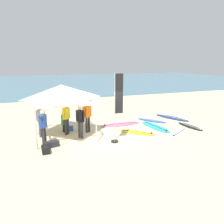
{
  "coord_description": "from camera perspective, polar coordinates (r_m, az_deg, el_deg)",
  "views": [
    {
      "loc": [
        -3.85,
        -10.32,
        3.99
      ],
      "look_at": [
        0.59,
        1.63,
        1.0
      ],
      "focal_mm": 36.08,
      "sensor_mm": 36.0,
      "label": 1
    }
  ],
  "objects": [
    {
      "name": "sea",
      "position": [
        41.25,
        -15.08,
        7.27
      ],
      "size": [
        80.0,
        36.0,
        0.1
      ],
      "primitive_type": "cube",
      "color": "teal",
      "rests_on": "ground"
    },
    {
      "name": "ground_plane",
      "position": [
        11.71,
        0.05,
        -6.71
      ],
      "size": [
        80.0,
        80.0,
        0.0
      ],
      "primitive_type": "plane",
      "color": "beige"
    },
    {
      "name": "gear_bag_near_tent",
      "position": [
        10.96,
        -14.91,
        -7.82
      ],
      "size": [
        0.66,
        0.47,
        0.28
      ],
      "primitive_type": "cube",
      "rotation": [
        0.0,
        0.0,
        0.27
      ],
      "color": "#232328",
      "rests_on": "ground"
    },
    {
      "name": "person_grey",
      "position": [
        12.13,
        -17.59,
        -1.75
      ],
      "size": [
        0.44,
        0.4,
        1.71
      ],
      "color": "#383842",
      "rests_on": "ground"
    },
    {
      "name": "person_blue",
      "position": [
        11.03,
        -17.01,
        -3.18
      ],
      "size": [
        0.37,
        0.49,
        1.71
      ],
      "color": "#383842",
      "rests_on": "ground"
    },
    {
      "name": "cooler_box",
      "position": [
        13.12,
        -10.95,
        -3.84
      ],
      "size": [
        0.5,
        0.36,
        0.39
      ],
      "color": "#2D60B7",
      "rests_on": "ground"
    },
    {
      "name": "surfboard_cyan",
      "position": [
        13.83,
        10.89,
        -3.65
      ],
      "size": [
        0.97,
        2.63,
        0.19
      ],
      "color": "#23B2CC",
      "rests_on": "ground"
    },
    {
      "name": "surfboard_blue",
      "position": [
        15.17,
        10.01,
        -2.11
      ],
      "size": [
        1.62,
        1.94,
        0.19
      ],
      "color": "blue",
      "rests_on": "ground"
    },
    {
      "name": "person_green",
      "position": [
        12.9,
        -12.16,
        -2.07
      ],
      "size": [
        0.31,
        0.53,
        1.2
      ],
      "color": "black",
      "rests_on": "ground"
    },
    {
      "name": "gear_bag_by_pole",
      "position": [
        10.4,
        -16.47,
        -9.08
      ],
      "size": [
        0.33,
        0.61,
        0.28
      ],
      "primitive_type": "cube",
      "rotation": [
        0.0,
        0.0,
        1.59
      ],
      "color": "black",
      "rests_on": "ground"
    },
    {
      "name": "person_yellow",
      "position": [
        12.28,
        -11.49,
        -1.21
      ],
      "size": [
        0.44,
        0.4,
        1.71
      ],
      "color": "#2D2D33",
      "rests_on": "ground"
    },
    {
      "name": "canopy_tent",
      "position": [
        11.7,
        -12.69,
        5.01
      ],
      "size": [
        2.91,
        2.91,
        2.75
      ],
      "color": "#B7B7BC",
      "rests_on": "ground"
    },
    {
      "name": "surfboard_pink",
      "position": [
        14.1,
        2.19,
        -3.1
      ],
      "size": [
        2.59,
        0.71,
        0.19
      ],
      "color": "pink",
      "rests_on": "ground"
    },
    {
      "name": "person_orange",
      "position": [
        12.5,
        -6.22,
        -0.76
      ],
      "size": [
        0.5,
        0.35,
        1.71
      ],
      "color": "#2D2D33",
      "rests_on": "ground"
    },
    {
      "name": "banner_flag",
      "position": [
        10.79,
        1.26,
        0.27
      ],
      "size": [
        0.6,
        0.36,
        3.4
      ],
      "color": "#99999E",
      "rests_on": "ground"
    },
    {
      "name": "surfboard_yellow",
      "position": [
        12.62,
        6.25,
        -5.13
      ],
      "size": [
        1.91,
        1.86,
        0.19
      ],
      "color": "yellow",
      "rests_on": "ground"
    },
    {
      "name": "surfboard_navy",
      "position": [
        16.2,
        14.94,
        -1.38
      ],
      "size": [
        1.6,
        2.66,
        0.19
      ],
      "color": "navy",
      "rests_on": "ground"
    },
    {
      "name": "surfboard_black",
      "position": [
        14.43,
        19.2,
        -3.45
      ],
      "size": [
        0.69,
        1.98,
        0.19
      ],
      "color": "black",
      "rests_on": "ground"
    },
    {
      "name": "surfboard_white",
      "position": [
        13.0,
        16.7,
        -5.08
      ],
      "size": [
        1.93,
        1.46,
        0.19
      ],
      "color": "white",
      "rests_on": "ground"
    },
    {
      "name": "person_black",
      "position": [
        11.61,
        -8.05,
        -1.91
      ],
      "size": [
        0.4,
        0.45,
        1.71
      ],
      "color": "#383842",
      "rests_on": "ground"
    }
  ]
}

